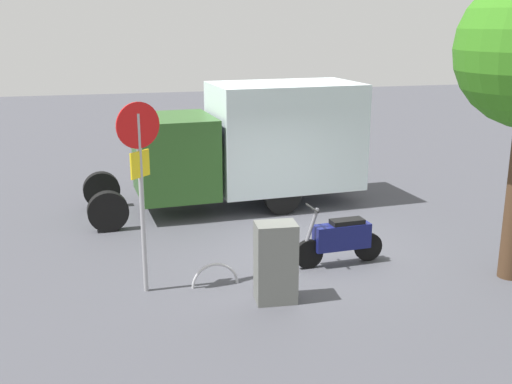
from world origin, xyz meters
TOP-DOWN VIEW (x-y plane):
  - ground_plane at (0.00, 0.00)m, footprint 60.00×60.00m
  - box_truck_near at (0.45, -3.64)m, footprint 6.88×2.60m
  - motorcycle at (-0.30, 0.63)m, footprint 1.81×0.55m
  - stop_sign at (3.42, 0.97)m, footprint 0.71×0.33m
  - utility_cabinet at (1.35, 1.88)m, footprint 0.70×0.52m
  - bike_rack_hoop at (2.22, 1.04)m, footprint 0.85×0.08m

SIDE VIEW (x-z plane):
  - ground_plane at x=0.00m, z-range 0.00..0.00m
  - bike_rack_hoop at x=2.22m, z-range -0.43..0.43m
  - motorcycle at x=-0.30m, z-range -0.08..1.12m
  - utility_cabinet at x=1.35m, z-range 0.00..1.36m
  - box_truck_near at x=0.45m, z-range 0.13..3.17m
  - stop_sign at x=3.42m, z-range 0.55..3.82m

